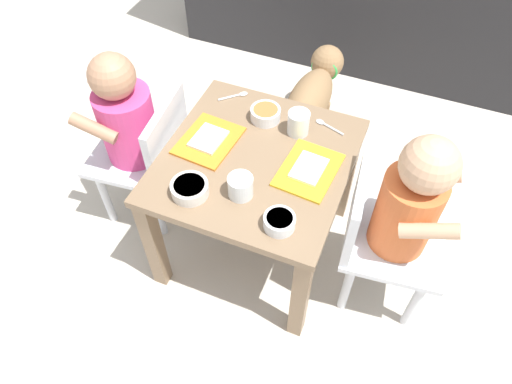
{
  "coord_description": "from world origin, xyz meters",
  "views": [
    {
      "loc": [
        0.35,
        -0.87,
        1.43
      ],
      "look_at": [
        0.0,
        0.0,
        0.28
      ],
      "focal_mm": 33.69,
      "sensor_mm": 36.0,
      "label": 1
    }
  ],
  "objects_px": {
    "cereal_bowl_left_side": "(265,114)",
    "spoon_by_left_tray": "(327,125)",
    "seated_child_left": "(131,124)",
    "dog": "(313,93)",
    "veggie_bowl_far": "(190,188)",
    "water_cup_left": "(241,187)",
    "food_tray_right": "(309,170)",
    "water_cup_right": "(298,124)",
    "seated_child_right": "(403,209)",
    "food_tray_left": "(209,140)",
    "cereal_bowl_right_side": "(279,221)",
    "spoon_by_right_tray": "(236,96)",
    "dining_table": "(256,176)"
  },
  "relations": [
    {
      "from": "dog",
      "to": "water_cup_left",
      "type": "distance_m",
      "value": 0.79
    },
    {
      "from": "water_cup_left",
      "to": "spoon_by_right_tray",
      "type": "xyz_separation_m",
      "value": [
        -0.17,
        0.36,
        -0.02
      ]
    },
    {
      "from": "dog",
      "to": "veggie_bowl_far",
      "type": "distance_m",
      "value": 0.84
    },
    {
      "from": "food_tray_left",
      "to": "cereal_bowl_right_side",
      "type": "distance_m",
      "value": 0.36
    },
    {
      "from": "seated_child_right",
      "to": "spoon_by_left_tray",
      "type": "xyz_separation_m",
      "value": [
        -0.28,
        0.21,
        0.02
      ]
    },
    {
      "from": "cereal_bowl_left_side",
      "to": "water_cup_left",
      "type": "bearing_deg",
      "value": -81.05
    },
    {
      "from": "seated_child_right",
      "to": "water_cup_left",
      "type": "height_order",
      "value": "seated_child_right"
    },
    {
      "from": "food_tray_left",
      "to": "food_tray_right",
      "type": "distance_m",
      "value": 0.31
    },
    {
      "from": "dog",
      "to": "food_tray_right",
      "type": "height_order",
      "value": "food_tray_right"
    },
    {
      "from": "seated_child_left",
      "to": "cereal_bowl_right_side",
      "type": "height_order",
      "value": "seated_child_left"
    },
    {
      "from": "water_cup_right",
      "to": "spoon_by_left_tray",
      "type": "distance_m",
      "value": 0.1
    },
    {
      "from": "seated_child_left",
      "to": "dog",
      "type": "xyz_separation_m",
      "value": [
        0.42,
        0.6,
        -0.2
      ]
    },
    {
      "from": "seated_child_right",
      "to": "dog",
      "type": "distance_m",
      "value": 0.78
    },
    {
      "from": "dog",
      "to": "spoon_by_right_tray",
      "type": "relative_size",
      "value": 5.91
    },
    {
      "from": "dining_table",
      "to": "spoon_by_left_tray",
      "type": "bearing_deg",
      "value": 53.85
    },
    {
      "from": "seated_child_right",
      "to": "food_tray_left",
      "type": "bearing_deg",
      "value": 178.1
    },
    {
      "from": "food_tray_left",
      "to": "spoon_by_right_tray",
      "type": "bearing_deg",
      "value": 92.01
    },
    {
      "from": "spoon_by_left_tray",
      "to": "water_cup_right",
      "type": "bearing_deg",
      "value": -142.6
    },
    {
      "from": "dog",
      "to": "water_cup_left",
      "type": "relative_size",
      "value": 7.09
    },
    {
      "from": "seated_child_right",
      "to": "veggie_bowl_far",
      "type": "relative_size",
      "value": 6.63
    },
    {
      "from": "dining_table",
      "to": "veggie_bowl_far",
      "type": "height_order",
      "value": "veggie_bowl_far"
    },
    {
      "from": "food_tray_left",
      "to": "cereal_bowl_right_side",
      "type": "xyz_separation_m",
      "value": [
        0.3,
        -0.2,
        0.01
      ]
    },
    {
      "from": "seated_child_right",
      "to": "water_cup_right",
      "type": "distance_m",
      "value": 0.39
    },
    {
      "from": "food_tray_left",
      "to": "cereal_bowl_right_side",
      "type": "relative_size",
      "value": 2.48
    },
    {
      "from": "seated_child_right",
      "to": "food_tray_left",
      "type": "xyz_separation_m",
      "value": [
        -0.58,
        0.02,
        0.02
      ]
    },
    {
      "from": "seated_child_left",
      "to": "spoon_by_right_tray",
      "type": "bearing_deg",
      "value": 39.48
    },
    {
      "from": "food_tray_right",
      "to": "dog",
      "type": "bearing_deg",
      "value": 104.84
    },
    {
      "from": "dining_table",
      "to": "seated_child_left",
      "type": "xyz_separation_m",
      "value": [
        -0.42,
        0.01,
        0.05
      ]
    },
    {
      "from": "water_cup_left",
      "to": "veggie_bowl_far",
      "type": "xyz_separation_m",
      "value": [
        -0.13,
        -0.05,
        -0.01
      ]
    },
    {
      "from": "water_cup_right",
      "to": "cereal_bowl_left_side",
      "type": "distance_m",
      "value": 0.11
    },
    {
      "from": "food_tray_left",
      "to": "dining_table",
      "type": "bearing_deg",
      "value": -3.51
    },
    {
      "from": "dining_table",
      "to": "seated_child_right",
      "type": "distance_m",
      "value": 0.43
    },
    {
      "from": "cereal_bowl_right_side",
      "to": "seated_child_left",
      "type": "bearing_deg",
      "value": 160.06
    },
    {
      "from": "food_tray_right",
      "to": "water_cup_right",
      "type": "relative_size",
      "value": 2.87
    },
    {
      "from": "veggie_bowl_far",
      "to": "water_cup_right",
      "type": "bearing_deg",
      "value": 60.34
    },
    {
      "from": "seated_child_right",
      "to": "dog",
      "type": "bearing_deg",
      "value": 124.82
    },
    {
      "from": "dining_table",
      "to": "food_tray_right",
      "type": "xyz_separation_m",
      "value": [
        0.15,
        0.01,
        0.08
      ]
    },
    {
      "from": "dining_table",
      "to": "water_cup_left",
      "type": "relative_size",
      "value": 8.15
    },
    {
      "from": "veggie_bowl_far",
      "to": "spoon_by_left_tray",
      "type": "relative_size",
      "value": 1.03
    },
    {
      "from": "cereal_bowl_right_side",
      "to": "spoon_by_right_tray",
      "type": "bearing_deg",
      "value": 125.72
    },
    {
      "from": "cereal_bowl_left_side",
      "to": "spoon_by_left_tray",
      "type": "relative_size",
      "value": 0.93
    },
    {
      "from": "food_tray_left",
      "to": "cereal_bowl_left_side",
      "type": "xyz_separation_m",
      "value": [
        0.12,
        0.15,
        0.01
      ]
    },
    {
      "from": "cereal_bowl_left_side",
      "to": "veggie_bowl_far",
      "type": "bearing_deg",
      "value": -102.69
    },
    {
      "from": "veggie_bowl_far",
      "to": "seated_child_left",
      "type": "bearing_deg",
      "value": 147.91
    },
    {
      "from": "seated_child_left",
      "to": "cereal_bowl_right_side",
      "type": "bearing_deg",
      "value": -19.94
    },
    {
      "from": "water_cup_left",
      "to": "water_cup_right",
      "type": "relative_size",
      "value": 0.94
    },
    {
      "from": "cereal_bowl_right_side",
      "to": "cereal_bowl_left_side",
      "type": "bearing_deg",
      "value": 116.42
    },
    {
      "from": "cereal_bowl_right_side",
      "to": "spoon_by_left_tray",
      "type": "bearing_deg",
      "value": 89.28
    },
    {
      "from": "veggie_bowl_far",
      "to": "spoon_by_left_tray",
      "type": "distance_m",
      "value": 0.47
    },
    {
      "from": "cereal_bowl_left_side",
      "to": "spoon_by_right_tray",
      "type": "distance_m",
      "value": 0.14
    }
  ]
}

